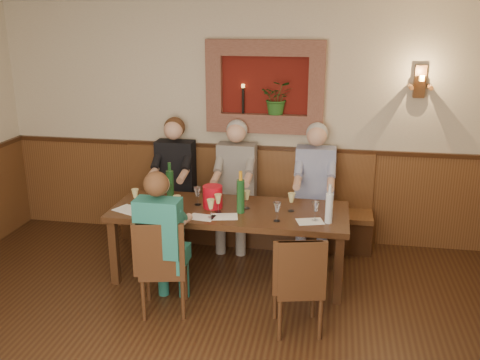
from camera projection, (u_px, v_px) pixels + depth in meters
The scene contains 30 objects.
room_shell at pixel (172, 141), 3.37m from camera, with size 6.04×6.04×2.82m.
wainscoting at pixel (179, 321), 3.76m from camera, with size 6.02×6.02×1.15m.
wall_niche at pixel (268, 91), 6.12m from camera, with size 1.36×0.30×1.06m.
wall_sconce at pixel (420, 82), 5.79m from camera, with size 0.25×0.20×0.35m.
dining_table at pixel (230, 216), 5.47m from camera, with size 2.40×0.90×0.75m.
bench at pixel (245, 215), 6.46m from camera, with size 3.00×0.45×1.11m.
chair_near_left at pixel (165, 284), 4.92m from camera, with size 0.49×0.49×0.94m.
chair_near_right at pixel (298, 303), 4.62m from camera, with size 0.48×0.48×0.91m.
person_bench_left at pixel (174, 191), 6.41m from camera, with size 0.45×0.55×1.50m.
person_bench_mid at pixel (235, 194), 6.29m from camera, with size 0.45×0.55×1.49m.
person_bench_right at pixel (314, 199), 6.14m from camera, with size 0.45×0.55×1.49m.
person_chair_front at pixel (163, 254), 4.85m from camera, with size 0.40×0.49×1.38m.
spittoon_bucket at pixel (213, 197), 5.46m from camera, with size 0.20×0.20×0.23m, color red.
wine_bottle_green_a at pixel (241, 196), 5.30m from camera, with size 0.08×0.08×0.43m.
wine_bottle_green_b at pixel (170, 185), 5.64m from camera, with size 0.10×0.10×0.42m.
water_bottle at pixel (329, 207), 5.05m from camera, with size 0.09×0.09×0.38m.
tasting_sheet_a at pixel (130, 210), 5.42m from camera, with size 0.31×0.22×0.00m, color white.
tasting_sheet_b at pixel (224, 217), 5.24m from camera, with size 0.26×0.18×0.00m, color white.
tasting_sheet_c at pixel (310, 221), 5.12m from camera, with size 0.25×0.18×0.00m, color white.
tasting_sheet_d at pixel (202, 217), 5.22m from camera, with size 0.25×0.18×0.00m, color white.
wine_glass_0 at pixel (135, 198), 5.49m from camera, with size 0.08×0.08×0.19m, color #DCD283, non-canonical shape.
wine_glass_1 at pixel (277, 212), 5.10m from camera, with size 0.08×0.08×0.19m, color white, non-canonical shape.
wine_glass_2 at pixel (218, 203), 5.33m from camera, with size 0.08×0.08×0.19m, color #DCD283, non-canonical shape.
wine_glass_3 at pixel (177, 205), 5.29m from camera, with size 0.08×0.08×0.19m, color #DCD283, non-canonical shape.
wine_glass_4 at pixel (197, 196), 5.54m from camera, with size 0.08×0.08×0.19m, color white, non-canonical shape.
wine_glass_5 at pixel (169, 193), 5.65m from camera, with size 0.08×0.08×0.19m, color white, non-canonical shape.
wine_glass_6 at pixel (247, 200), 5.44m from camera, with size 0.08×0.08×0.19m, color #DCD283, non-canonical shape.
wine_glass_7 at pixel (291, 202), 5.36m from camera, with size 0.08×0.08×0.19m, color #DCD283, non-canonical shape.
wine_glass_8 at pixel (211, 209), 5.18m from camera, with size 0.08×0.08×0.19m, color #DCD283, non-canonical shape.
wine_glass_9 at pixel (315, 211), 5.12m from camera, with size 0.08×0.08×0.19m, color white, non-canonical shape.
Camera 1 is at (1.01, -3.17, 2.66)m, focal length 40.00 mm.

